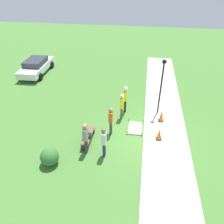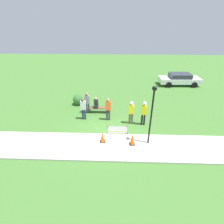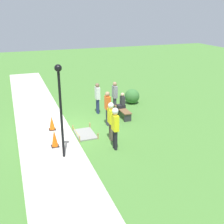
{
  "view_description": "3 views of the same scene",
  "coord_description": "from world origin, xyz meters",
  "px_view_note": "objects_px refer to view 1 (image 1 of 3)",
  "views": [
    {
      "loc": [
        -10.27,
        0.31,
        8.58
      ],
      "look_at": [
        0.97,
        2.06,
        1.03
      ],
      "focal_mm": 35.0,
      "sensor_mm": 36.0,
      "label": 1
    },
    {
      "loc": [
        0.86,
        -9.88,
        7.17
      ],
      "look_at": [
        0.44,
        1.57,
        0.95
      ],
      "focal_mm": 28.0,
      "sensor_mm": 36.0,
      "label": 2
    },
    {
      "loc": [
        13.14,
        -2.58,
        5.84
      ],
      "look_at": [
        1.3,
        1.8,
        1.18
      ],
      "focal_mm": 45.0,
      "sensor_mm": 36.0,
      "label": 3
    }
  ],
  "objects_px": {
    "park_bench": "(88,137)",
    "worker_assistant": "(122,104)",
    "bystander_in_orange_shirt": "(111,119)",
    "bystander_in_white_shirt": "(86,137)",
    "person_seated_on_bench": "(86,132)",
    "traffic_cone_far_patch": "(161,116)",
    "lamppost_near": "(162,79)",
    "worker_supervisor": "(125,97)",
    "parked_car_white": "(36,66)",
    "bystander_in_gray_shirt": "(104,141)",
    "traffic_cone_near_patch": "(159,134)"
  },
  "relations": [
    {
      "from": "traffic_cone_far_patch",
      "to": "lamppost_near",
      "type": "bearing_deg",
      "value": 10.69
    },
    {
      "from": "park_bench",
      "to": "bystander_in_white_shirt",
      "type": "relative_size",
      "value": 0.96
    },
    {
      "from": "traffic_cone_far_patch",
      "to": "bystander_in_orange_shirt",
      "type": "relative_size",
      "value": 0.43
    },
    {
      "from": "park_bench",
      "to": "worker_assistant",
      "type": "xyz_separation_m",
      "value": [
        2.65,
        -1.66,
        0.78
      ]
    },
    {
      "from": "bystander_in_gray_shirt",
      "to": "worker_supervisor",
      "type": "bearing_deg",
      "value": -8.08
    },
    {
      "from": "traffic_cone_near_patch",
      "to": "park_bench",
      "type": "relative_size",
      "value": 0.41
    },
    {
      "from": "traffic_cone_far_patch",
      "to": "bystander_in_gray_shirt",
      "type": "xyz_separation_m",
      "value": [
        -3.61,
        3.13,
        0.56
      ]
    },
    {
      "from": "lamppost_near",
      "to": "worker_assistant",
      "type": "bearing_deg",
      "value": 111.8
    },
    {
      "from": "worker_supervisor",
      "to": "bystander_in_orange_shirt",
      "type": "xyz_separation_m",
      "value": [
        -2.66,
        0.59,
        -0.11
      ]
    },
    {
      "from": "traffic_cone_near_patch",
      "to": "park_bench",
      "type": "distance_m",
      "value": 4.16
    },
    {
      "from": "traffic_cone_far_patch",
      "to": "lamppost_near",
      "type": "height_order",
      "value": "lamppost_near"
    },
    {
      "from": "bystander_in_orange_shirt",
      "to": "bystander_in_white_shirt",
      "type": "bearing_deg",
      "value": 148.9
    },
    {
      "from": "lamppost_near",
      "to": "bystander_in_white_shirt",
      "type": "bearing_deg",
      "value": 138.68
    },
    {
      "from": "person_seated_on_bench",
      "to": "worker_supervisor",
      "type": "distance_m",
      "value": 4.18
    },
    {
      "from": "bystander_in_white_shirt",
      "to": "traffic_cone_near_patch",
      "type": "bearing_deg",
      "value": -68.19
    },
    {
      "from": "park_bench",
      "to": "parked_car_white",
      "type": "height_order",
      "value": "parked_car_white"
    },
    {
      "from": "traffic_cone_far_patch",
      "to": "parked_car_white",
      "type": "bearing_deg",
      "value": 61.31
    },
    {
      "from": "traffic_cone_far_patch",
      "to": "person_seated_on_bench",
      "type": "distance_m",
      "value": 5.15
    },
    {
      "from": "traffic_cone_far_patch",
      "to": "lamppost_near",
      "type": "xyz_separation_m",
      "value": [
        1.03,
        0.19,
        2.12
      ]
    },
    {
      "from": "worker_assistant",
      "to": "parked_car_white",
      "type": "xyz_separation_m",
      "value": [
        6.28,
        8.95,
        -0.39
      ]
    },
    {
      "from": "traffic_cone_near_patch",
      "to": "worker_assistant",
      "type": "bearing_deg",
      "value": 51.54
    },
    {
      "from": "traffic_cone_near_patch",
      "to": "traffic_cone_far_patch",
      "type": "distance_m",
      "value": 1.9
    },
    {
      "from": "bystander_in_orange_shirt",
      "to": "lamppost_near",
      "type": "height_order",
      "value": "lamppost_near"
    },
    {
      "from": "traffic_cone_far_patch",
      "to": "park_bench",
      "type": "xyz_separation_m",
      "value": [
        -2.6,
        4.28,
        -0.15
      ]
    },
    {
      "from": "bystander_in_gray_shirt",
      "to": "bystander_in_white_shirt",
      "type": "xyz_separation_m",
      "value": [
        0.14,
        1.02,
        0.01
      ]
    },
    {
      "from": "traffic_cone_far_patch",
      "to": "worker_supervisor",
      "type": "bearing_deg",
      "value": 68.85
    },
    {
      "from": "traffic_cone_near_patch",
      "to": "bystander_in_gray_shirt",
      "type": "xyz_separation_m",
      "value": [
        -1.73,
        2.95,
        0.59
      ]
    },
    {
      "from": "bystander_in_white_shirt",
      "to": "lamppost_near",
      "type": "relative_size",
      "value": 0.48
    },
    {
      "from": "bystander_in_gray_shirt",
      "to": "worker_assistant",
      "type": "bearing_deg",
      "value": -7.88
    },
    {
      "from": "person_seated_on_bench",
      "to": "worker_supervisor",
      "type": "xyz_separation_m",
      "value": [
        3.74,
        -1.85,
        0.35
      ]
    },
    {
      "from": "worker_assistant",
      "to": "parked_car_white",
      "type": "height_order",
      "value": "worker_assistant"
    },
    {
      "from": "person_seated_on_bench",
      "to": "bystander_in_white_shirt",
      "type": "xyz_separation_m",
      "value": [
        -0.7,
        -0.18,
        0.23
      ]
    },
    {
      "from": "worker_assistant",
      "to": "lamppost_near",
      "type": "distance_m",
      "value": 3.01
    },
    {
      "from": "person_seated_on_bench",
      "to": "bystander_in_orange_shirt",
      "type": "relative_size",
      "value": 0.48
    },
    {
      "from": "bystander_in_gray_shirt",
      "to": "lamppost_near",
      "type": "bearing_deg",
      "value": -32.35
    },
    {
      "from": "traffic_cone_far_patch",
      "to": "bystander_in_orange_shirt",
      "type": "xyz_separation_m",
      "value": [
        -1.69,
        3.08,
        0.57
      ]
    },
    {
      "from": "worker_supervisor",
      "to": "lamppost_near",
      "type": "xyz_separation_m",
      "value": [
        0.07,
        -2.29,
        1.44
      ]
    },
    {
      "from": "park_bench",
      "to": "bystander_in_gray_shirt",
      "type": "bearing_deg",
      "value": -131.6
    },
    {
      "from": "person_seated_on_bench",
      "to": "worker_assistant",
      "type": "xyz_separation_m",
      "value": [
        2.83,
        -1.71,
        0.3
      ]
    },
    {
      "from": "person_seated_on_bench",
      "to": "worker_supervisor",
      "type": "bearing_deg",
      "value": -26.32
    },
    {
      "from": "traffic_cone_far_patch",
      "to": "park_bench",
      "type": "distance_m",
      "value": 5.01
    },
    {
      "from": "park_bench",
      "to": "lamppost_near",
      "type": "height_order",
      "value": "lamppost_near"
    },
    {
      "from": "traffic_cone_far_patch",
      "to": "worker_assistant",
      "type": "height_order",
      "value": "worker_assistant"
    },
    {
      "from": "lamppost_near",
      "to": "worker_supervisor",
      "type": "bearing_deg",
      "value": 91.65
    },
    {
      "from": "park_bench",
      "to": "traffic_cone_far_patch",
      "type": "bearing_deg",
      "value": -58.77
    },
    {
      "from": "traffic_cone_far_patch",
      "to": "parked_car_white",
      "type": "height_order",
      "value": "parked_car_white"
    },
    {
      "from": "park_bench",
      "to": "bystander_in_white_shirt",
      "type": "height_order",
      "value": "bystander_in_white_shirt"
    },
    {
      "from": "park_bench",
      "to": "bystander_in_orange_shirt",
      "type": "relative_size",
      "value": 0.95
    },
    {
      "from": "bystander_in_white_shirt",
      "to": "person_seated_on_bench",
      "type": "bearing_deg",
      "value": 14.15
    },
    {
      "from": "traffic_cone_far_patch",
      "to": "bystander_in_gray_shirt",
      "type": "distance_m",
      "value": 4.82
    }
  ]
}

